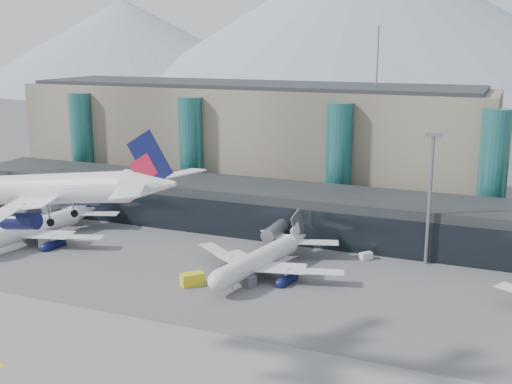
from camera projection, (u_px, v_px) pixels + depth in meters
ground at (165, 341)px, 92.65m from camera, size 900.00×900.00×0.00m
concourse at (296, 212)px, 143.40m from camera, size 170.00×27.00×10.00m
terminal_main at (250, 139)px, 179.31m from camera, size 130.00×30.00×31.00m
teal_towers at (261, 156)px, 161.53m from camera, size 116.40×19.40×46.00m
mountain_ridge at (481, 35)px, 417.74m from camera, size 910.00×400.00×110.00m
lightmast_mid at (430, 192)px, 121.30m from camera, size 3.00×1.20×25.60m
hero_jet at (72, 181)px, 75.72m from camera, size 31.02×32.16×10.35m
jet_parked_left at (43, 220)px, 139.19m from camera, size 34.88×34.97×11.34m
jet_parked_mid at (267, 250)px, 119.65m from camera, size 32.88×33.37×10.76m
veh_a at (48, 242)px, 134.92m from camera, size 3.98×3.26×1.96m
veh_c at (246, 280)px, 113.35m from camera, size 4.18×3.33×2.06m
veh_d at (366, 256)px, 126.86m from camera, size 2.62×2.74×1.42m
veh_f at (3, 222)px, 150.47m from camera, size 3.19×3.22×1.66m
veh_h at (192, 279)px, 113.44m from camera, size 4.23×4.41×2.22m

